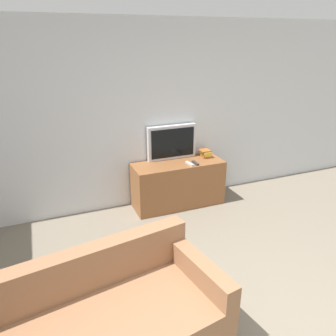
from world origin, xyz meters
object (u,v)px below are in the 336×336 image
Objects in this scene: couch at (92,333)px; remote_on_stand at (190,164)px; tv_stand at (178,184)px; remote_secondary at (195,163)px; book_stack at (206,153)px; television at (172,142)px.

couch is 11.94× the size of remote_on_stand.
remote_secondary is (0.21, -0.13, 0.34)m from tv_stand.
book_stack reaches higher than remote_secondary.
book_stack is at bearing 8.34° from tv_stand.
tv_stand is 7.34× the size of remote_on_stand.
television reaches higher than remote_secondary.
tv_stand is 7.14× the size of book_stack.
remote_on_stand is at bearing -66.95° from television.
remote_on_stand and remote_secondary have the same top height.
tv_stand is 0.62m from book_stack.
couch is (-1.61, -2.31, -0.65)m from television.
television is 4.10× the size of remote_on_stand.
remote_on_stand is (0.12, -0.12, 0.34)m from tv_stand.
television reaches higher than couch.
remote_secondary is at bearing 37.64° from couch.
couch reaches higher than remote_secondary.
couch is at bearing -131.41° from remote_on_stand.
remote_secondary is (0.23, -0.33, -0.24)m from television.
tv_stand is 2.66m from couch.
couch is (-1.63, -2.11, -0.07)m from tv_stand.
television is at bearing 124.06° from remote_secondary.
television is 2.89m from couch.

